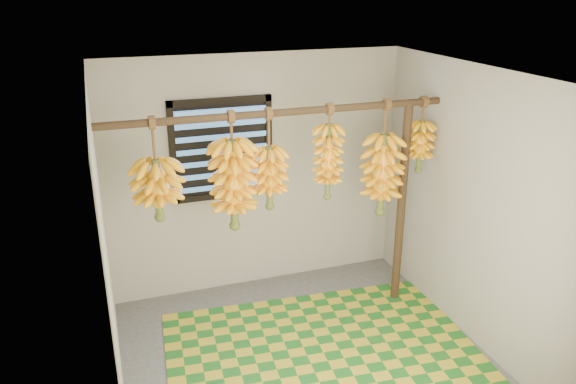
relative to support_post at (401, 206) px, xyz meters
name	(u,v)px	position (x,y,z in m)	size (l,w,h in m)	color
floor	(309,364)	(-1.20, -0.70, -1.00)	(3.00, 3.00, 0.01)	#484848
ceiling	(314,76)	(-1.20, -0.70, 1.40)	(3.00, 3.00, 0.01)	silver
wall_back	(257,174)	(-1.20, 0.80, 0.20)	(3.00, 0.01, 2.40)	gray
wall_left	(107,265)	(-2.71, -0.70, 0.20)	(0.01, 3.00, 2.40)	gray
wall_right	(476,210)	(0.30, -0.70, 0.20)	(0.01, 3.00, 2.40)	gray
window	(222,149)	(-1.55, 0.78, 0.50)	(1.00, 0.04, 1.00)	black
hanging_pole	(282,113)	(-1.20, 0.00, 1.00)	(0.06, 0.06, 3.00)	#3C2617
support_post	(401,206)	(0.00, 0.00, 0.00)	(0.08, 0.08, 2.00)	#3C2617
woven_mat	(328,361)	(-1.05, -0.73, -0.99)	(2.65, 2.12, 0.01)	#1B5E1C
banana_bunch_a	(158,190)	(-2.26, 0.00, 0.45)	(0.39, 0.39, 0.86)	brown
banana_bunch_b	(233,185)	(-1.63, 0.00, 0.42)	(0.37, 0.37, 1.03)	brown
banana_bunch_c	(269,178)	(-1.32, 0.00, 0.44)	(0.32, 0.32, 0.89)	brown
banana_bunch_d	(328,162)	(-0.77, 0.00, 0.53)	(0.27, 0.27, 0.87)	brown
banana_bunch_e	(382,175)	(-0.23, 0.00, 0.35)	(0.36, 0.36, 1.09)	brown
banana_bunch_f	(420,146)	(0.15, 0.00, 0.58)	(0.26, 0.26, 0.72)	brown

